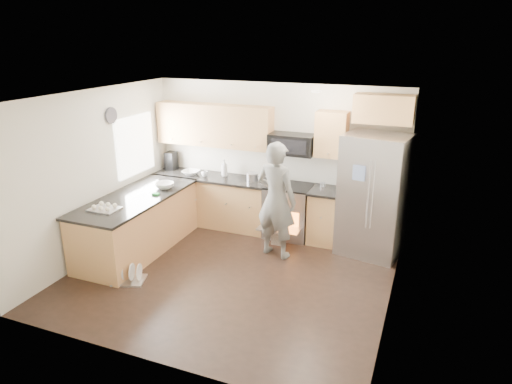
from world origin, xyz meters
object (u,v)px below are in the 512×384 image
at_px(refrigerator, 373,196).
at_px(person, 276,200).
at_px(dish_rack, 129,276).
at_px(stove_range, 289,199).

bearing_deg(refrigerator, person, -145.22).
distance_m(refrigerator, dish_rack, 3.88).
bearing_deg(refrigerator, stove_range, -175.92).
bearing_deg(stove_range, person, -87.12).
relative_size(person, dish_rack, 3.50).
bearing_deg(stove_range, dish_rack, -124.58).
distance_m(stove_range, refrigerator, 1.46).
height_order(refrigerator, person, refrigerator).
relative_size(stove_range, refrigerator, 0.92).
distance_m(stove_range, person, 0.82).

